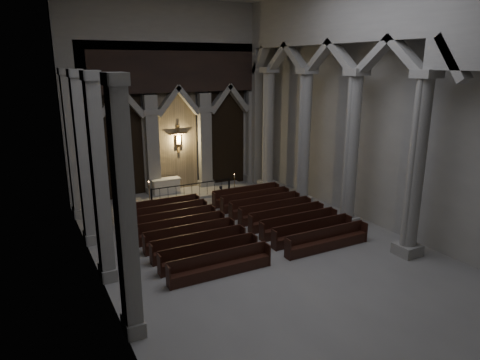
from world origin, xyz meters
The scene contains 11 objects.
room centered at (0.00, 0.00, 7.60)m, with size 24.00×24.10×12.00m.
sanctuary_wall centered at (0.00, 11.54, 6.62)m, with size 14.00×0.77×12.00m.
right_arcade centered at (5.50, 1.33, 7.83)m, with size 1.00×24.00×12.00m.
left_pilasters centered at (-6.75, 3.50, 3.91)m, with size 0.60×13.00×8.03m.
sanctuary_step centered at (0.00, 10.60, 0.07)m, with size 8.50×2.60×0.15m, color #9C9A92.
altar centered at (-1.16, 11.12, 0.63)m, with size 1.86×0.74×0.95m.
altar_rail centered at (0.00, 9.53, 0.69)m, with size 5.27×0.09×1.04m.
candle_stand_left centered at (-2.71, 9.52, 0.41)m, with size 0.26×0.26×1.52m.
candle_stand_right centered at (2.91, 9.35, 0.36)m, with size 0.22×0.22×1.31m.
pews centered at (0.00, 3.49, 0.32)m, with size 9.82×8.20×0.99m.
worshipper centered at (1.20, 7.75, 0.57)m, with size 0.42×0.27×1.15m, color black.
Camera 1 is at (-9.27, -14.55, 8.26)m, focal length 32.00 mm.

